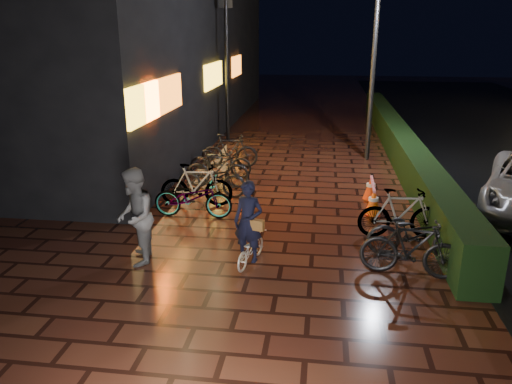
# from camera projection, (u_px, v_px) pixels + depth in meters

# --- Properties ---
(ground) EXTENTS (80.00, 80.00, 0.00)m
(ground) POSITION_uv_depth(u_px,v_px,m) (286.00, 242.00, 10.43)
(ground) COLOR #381911
(ground) RESTS_ON ground
(hedge) EXTENTS (0.70, 20.00, 1.00)m
(hedge) POSITION_uv_depth(u_px,v_px,m) (398.00, 142.00, 17.39)
(hedge) COLOR black
(hedge) RESTS_ON ground
(bystander_person) EXTENTS (0.91, 1.05, 1.85)m
(bystander_person) POSITION_uv_depth(u_px,v_px,m) (135.00, 217.00, 9.23)
(bystander_person) COLOR slate
(bystander_person) RESTS_ON ground
(storefront_block) EXTENTS (12.09, 22.00, 9.00)m
(storefront_block) POSITION_uv_depth(u_px,v_px,m) (85.00, 23.00, 21.07)
(storefront_block) COLOR black
(storefront_block) RESTS_ON ground
(lamp_post_hedge) EXTENTS (0.55, 0.30, 5.86)m
(lamp_post_hedge) POSITION_uv_depth(u_px,v_px,m) (374.00, 62.00, 16.15)
(lamp_post_hedge) COLOR black
(lamp_post_hedge) RESTS_ON ground
(lamp_post_sf) EXTENTS (0.51, 0.15, 5.33)m
(lamp_post_sf) POSITION_uv_depth(u_px,v_px,m) (227.00, 65.00, 18.98)
(lamp_post_sf) COLOR black
(lamp_post_sf) RESTS_ON ground
(cyclist) EXTENTS (0.69, 1.21, 1.65)m
(cyclist) POSITION_uv_depth(u_px,v_px,m) (249.00, 234.00, 9.26)
(cyclist) COLOR silver
(cyclist) RESTS_ON ground
(traffic_barrier) EXTENTS (0.42, 1.54, 0.62)m
(traffic_barrier) POSITION_uv_depth(u_px,v_px,m) (372.00, 194.00, 12.45)
(traffic_barrier) COLOR #FF5A0D
(traffic_barrier) RESTS_ON ground
(cart_assembly) EXTENTS (0.58, 0.53, 0.96)m
(cart_assembly) POSITION_uv_depth(u_px,v_px,m) (413.00, 164.00, 14.58)
(cart_assembly) COLOR black
(cart_assembly) RESTS_ON ground
(parked_bikes_storefront) EXTENTS (2.08, 5.20, 1.08)m
(parked_bikes_storefront) POSITION_uv_depth(u_px,v_px,m) (212.00, 173.00, 13.60)
(parked_bikes_storefront) COLOR black
(parked_bikes_storefront) RESTS_ON ground
(parked_bikes_hedge) EXTENTS (2.10, 2.49, 1.08)m
(parked_bikes_hedge) POSITION_uv_depth(u_px,v_px,m) (410.00, 231.00, 9.64)
(parked_bikes_hedge) COLOR black
(parked_bikes_hedge) RESTS_ON ground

